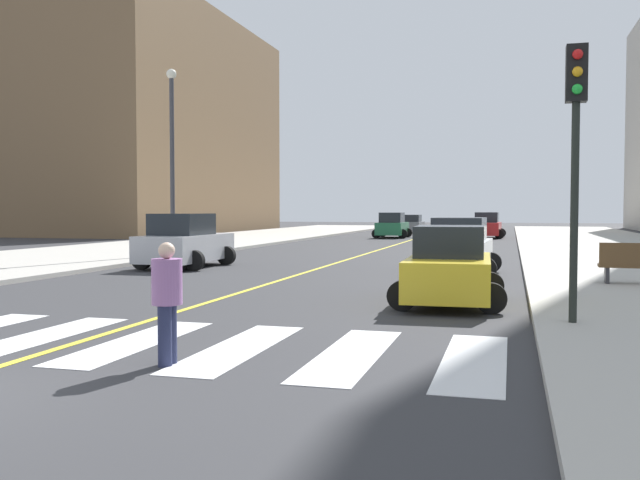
{
  "coord_description": "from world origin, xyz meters",
  "views": [
    {
      "loc": [
        6.78,
        -6.06,
        2.17
      ],
      "look_at": [
        -1.13,
        22.66,
        0.85
      ],
      "focal_mm": 39.0,
      "sensor_mm": 36.0,
      "label": 1
    }
  ],
  "objects_px": {
    "car_white_second": "(459,248)",
    "street_lamp": "(172,147)",
    "car_green_fifth": "(392,226)",
    "pedestrian_crossing": "(167,298)",
    "car_silver_nearest": "(185,242)",
    "traffic_light_near_corner": "(576,129)",
    "car_red_fourth": "(487,226)",
    "car_yellow_third": "(449,268)",
    "park_bench": "(634,264)",
    "car_gray_sixth": "(413,224)"
  },
  "relations": [
    {
      "from": "car_yellow_third",
      "to": "car_green_fifth",
      "type": "xyz_separation_m",
      "value": [
        -7.4,
        36.51,
        0.06
      ]
    },
    {
      "from": "car_gray_sixth",
      "to": "car_yellow_third",
      "type": "bearing_deg",
      "value": -79.61
    },
    {
      "from": "car_green_fifth",
      "to": "street_lamp",
      "type": "bearing_deg",
      "value": -103.47
    },
    {
      "from": "car_yellow_third",
      "to": "traffic_light_near_corner",
      "type": "relative_size",
      "value": 0.83
    },
    {
      "from": "car_red_fourth",
      "to": "car_silver_nearest",
      "type": "bearing_deg",
      "value": 73.67
    },
    {
      "from": "car_green_fifth",
      "to": "park_bench",
      "type": "xyz_separation_m",
      "value": [
        11.97,
        -32.27,
        -0.21
      ]
    },
    {
      "from": "car_green_fifth",
      "to": "traffic_light_near_corner",
      "type": "distance_m",
      "value": 40.77
    },
    {
      "from": "park_bench",
      "to": "car_yellow_third",
      "type": "bearing_deg",
      "value": 134.98
    },
    {
      "from": "car_silver_nearest",
      "to": "traffic_light_near_corner",
      "type": "relative_size",
      "value": 0.92
    },
    {
      "from": "car_green_fifth",
      "to": "pedestrian_crossing",
      "type": "bearing_deg",
      "value": -84.86
    },
    {
      "from": "park_bench",
      "to": "street_lamp",
      "type": "xyz_separation_m",
      "value": [
        -17.73,
        7.72,
        4.24
      ]
    },
    {
      "from": "car_white_second",
      "to": "street_lamp",
      "type": "height_order",
      "value": "street_lamp"
    },
    {
      "from": "car_red_fourth",
      "to": "car_green_fifth",
      "type": "height_order",
      "value": "car_red_fourth"
    },
    {
      "from": "car_silver_nearest",
      "to": "park_bench",
      "type": "bearing_deg",
      "value": -12.31
    },
    {
      "from": "car_silver_nearest",
      "to": "pedestrian_crossing",
      "type": "distance_m",
      "value": 16.6
    },
    {
      "from": "car_white_second",
      "to": "pedestrian_crossing",
      "type": "bearing_deg",
      "value": 81.02
    },
    {
      "from": "car_silver_nearest",
      "to": "car_red_fourth",
      "type": "distance_m",
      "value": 31.87
    },
    {
      "from": "car_silver_nearest",
      "to": "park_bench",
      "type": "height_order",
      "value": "car_silver_nearest"
    },
    {
      "from": "car_red_fourth",
      "to": "traffic_light_near_corner",
      "type": "xyz_separation_m",
      "value": [
        2.85,
        -40.84,
        2.68
      ]
    },
    {
      "from": "car_green_fifth",
      "to": "pedestrian_crossing",
      "type": "height_order",
      "value": "car_green_fifth"
    },
    {
      "from": "car_red_fourth",
      "to": "street_lamp",
      "type": "bearing_deg",
      "value": 65.78
    },
    {
      "from": "car_silver_nearest",
      "to": "car_white_second",
      "type": "xyz_separation_m",
      "value": [
        10.11,
        -0.3,
        -0.06
      ]
    },
    {
      "from": "pedestrian_crossing",
      "to": "car_silver_nearest",
      "type": "bearing_deg",
      "value": -158.9
    },
    {
      "from": "car_yellow_third",
      "to": "car_white_second",
      "type": "bearing_deg",
      "value": -89.49
    },
    {
      "from": "park_bench",
      "to": "car_gray_sixth",
      "type": "bearing_deg",
      "value": 17.22
    },
    {
      "from": "car_white_second",
      "to": "pedestrian_crossing",
      "type": "height_order",
      "value": "car_white_second"
    },
    {
      "from": "car_yellow_third",
      "to": "park_bench",
      "type": "height_order",
      "value": "car_yellow_third"
    },
    {
      "from": "car_gray_sixth",
      "to": "street_lamp",
      "type": "xyz_separation_m",
      "value": [
        -5.64,
        -37.02,
        4.15
      ]
    },
    {
      "from": "traffic_light_near_corner",
      "to": "pedestrian_crossing",
      "type": "bearing_deg",
      "value": 37.69
    },
    {
      "from": "pedestrian_crossing",
      "to": "traffic_light_near_corner",
      "type": "bearing_deg",
      "value": 123.18
    },
    {
      "from": "car_red_fourth",
      "to": "car_green_fifth",
      "type": "xyz_separation_m",
      "value": [
        -6.98,
        -1.37,
        -0.01
      ]
    },
    {
      "from": "car_red_fourth",
      "to": "car_green_fifth",
      "type": "bearing_deg",
      "value": 13.05
    },
    {
      "from": "car_yellow_third",
      "to": "park_bench",
      "type": "xyz_separation_m",
      "value": [
        4.57,
        4.24,
        -0.15
      ]
    },
    {
      "from": "car_silver_nearest",
      "to": "street_lamp",
      "type": "bearing_deg",
      "value": 122.58
    },
    {
      "from": "park_bench",
      "to": "pedestrian_crossing",
      "type": "bearing_deg",
      "value": 148.09
    },
    {
      "from": "traffic_light_near_corner",
      "to": "pedestrian_crossing",
      "type": "height_order",
      "value": "traffic_light_near_corner"
    },
    {
      "from": "traffic_light_near_corner",
      "to": "car_red_fourth",
      "type": "bearing_deg",
      "value": -86.01
    },
    {
      "from": "car_green_fifth",
      "to": "pedestrian_crossing",
      "type": "relative_size",
      "value": 2.52
    },
    {
      "from": "pedestrian_crossing",
      "to": "car_gray_sixth",
      "type": "bearing_deg",
      "value": 179.83
    },
    {
      "from": "car_silver_nearest",
      "to": "car_yellow_third",
      "type": "distance_m",
      "value": 12.91
    },
    {
      "from": "car_red_fourth",
      "to": "car_white_second",
      "type": "bearing_deg",
      "value": 92.16
    },
    {
      "from": "car_white_second",
      "to": "car_silver_nearest",
      "type": "bearing_deg",
      "value": 0.64
    },
    {
      "from": "pedestrian_crossing",
      "to": "street_lamp",
      "type": "height_order",
      "value": "street_lamp"
    },
    {
      "from": "traffic_light_near_corner",
      "to": "street_lamp",
      "type": "xyz_separation_m",
      "value": [
        -15.59,
        14.93,
        1.34
      ]
    },
    {
      "from": "car_silver_nearest",
      "to": "street_lamp",
      "type": "relative_size",
      "value": 0.55
    },
    {
      "from": "car_red_fourth",
      "to": "car_green_fifth",
      "type": "distance_m",
      "value": 7.12
    },
    {
      "from": "car_white_second",
      "to": "car_gray_sixth",
      "type": "relative_size",
      "value": 1.14
    },
    {
      "from": "car_silver_nearest",
      "to": "car_red_fourth",
      "type": "relative_size",
      "value": 1.02
    },
    {
      "from": "park_bench",
      "to": "pedestrian_crossing",
      "type": "distance_m",
      "value": 13.99
    },
    {
      "from": "car_green_fifth",
      "to": "car_gray_sixth",
      "type": "distance_m",
      "value": 12.48
    }
  ]
}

